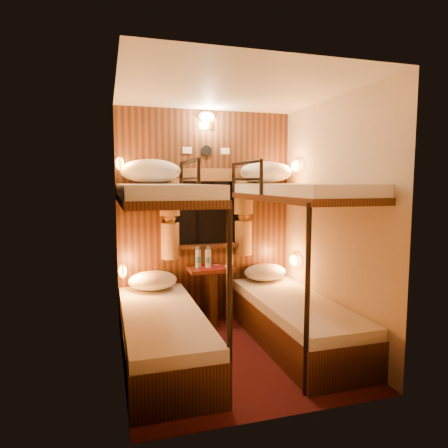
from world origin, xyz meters
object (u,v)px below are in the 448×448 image
object	(u,v)px
bunk_right	(294,289)
bottle_right	(208,259)
bunk_left	(162,300)
bottle_left	(198,258)
table	(211,288)

from	to	relation	value
bunk_right	bottle_right	world-z (taller)	bunk_right
bunk_left	bottle_right	xyz separation A→B (m)	(0.62, 0.76, 0.19)
bunk_right	bottle_right	size ratio (longest dim) A/B	8.04
bunk_right	bottle_left	world-z (taller)	bunk_right
bottle_left	bottle_right	xyz separation A→B (m)	(0.10, -0.04, -0.00)
bunk_left	bottle_right	distance (m)	1.00
bottle_left	bottle_right	distance (m)	0.11
bunk_right	bottle_left	size ratio (longest dim) A/B	7.98
table	bottle_left	xyz separation A→B (m)	(-0.14, 0.02, 0.34)
bunk_right	table	size ratio (longest dim) A/B	2.90
bottle_left	table	bearing A→B (deg)	-7.79
table	bottle_right	world-z (taller)	bottle_right
bottle_right	bunk_right	bearing A→B (deg)	-48.32
bunk_right	bunk_left	bearing A→B (deg)	180.00
bunk_right	bottle_right	bearing A→B (deg)	131.68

